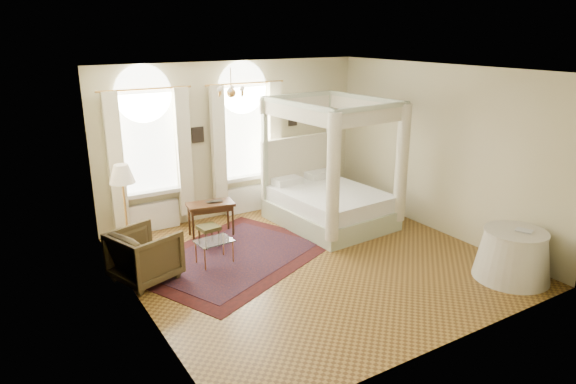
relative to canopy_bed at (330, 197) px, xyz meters
name	(u,v)px	position (x,y,z in m)	size (l,w,h in m)	color
ground	(312,261)	(-1.36, -1.34, -0.59)	(6.00, 6.00, 0.00)	olive
room_walls	(314,152)	(-1.36, -1.34, 1.39)	(6.00, 6.00, 6.00)	beige
window_left	(150,159)	(-3.26, 1.53, 0.89)	(1.62, 0.27, 3.29)	white
window_right	(246,147)	(-1.16, 1.53, 0.89)	(1.62, 0.27, 3.29)	white
chandelier	(231,91)	(-2.26, -0.14, 2.31)	(0.51, 0.45, 0.50)	#B9843D
wall_pictures	(239,128)	(-1.27, 1.63, 1.30)	(2.54, 0.03, 0.39)	black
canopy_bed	(330,197)	(0.00, 0.00, 0.00)	(2.14, 2.56, 2.61)	#AFB795
nightstand	(330,188)	(0.97, 1.36, -0.32)	(0.38, 0.34, 0.54)	#37210F
nightstand_lamp	(334,166)	(1.07, 1.34, 0.21)	(0.27, 0.27, 0.40)	#B9843D
writing_desk	(210,208)	(-2.39, 0.70, -0.02)	(0.96, 0.61, 0.68)	#37210F
laptop	(213,201)	(-2.30, 0.75, 0.09)	(0.33, 0.21, 0.03)	black
stool	(209,229)	(-2.65, 0.21, -0.25)	(0.39, 0.39, 0.41)	#443E1D
armchair	(145,255)	(-4.06, -0.50, -0.16)	(0.92, 0.95, 0.86)	#40321B
coffee_table	(214,243)	(-2.86, -0.51, -0.21)	(0.65, 0.48, 0.43)	white
floor_lamp	(122,179)	(-4.06, 0.52, 0.87)	(0.44, 0.44, 1.71)	#B9843D
oriental_rug	(233,257)	(-2.49, -0.48, -0.59)	(4.08, 3.60, 0.01)	#471311
side_table	(513,255)	(1.08, -3.58, -0.19)	(1.21, 1.21, 0.83)	beige
book	(523,233)	(1.07, -3.69, 0.24)	(0.19, 0.25, 0.02)	black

